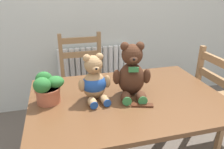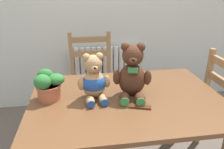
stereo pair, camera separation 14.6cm
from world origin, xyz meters
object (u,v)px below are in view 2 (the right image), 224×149
object	(u,v)px
wooden_chair_behind	(92,82)
chocolate_bar	(140,107)
potted_plant	(48,85)
teddy_bear_left	(94,81)
teddy_bear_right	(132,74)

from	to	relation	value
wooden_chair_behind	chocolate_bar	world-z (taller)	wooden_chair_behind
potted_plant	chocolate_bar	size ratio (longest dim) A/B	1.44
teddy_bear_left	chocolate_bar	size ratio (longest dim) A/B	2.25
teddy_bear_left	teddy_bear_right	bearing A→B (deg)	173.54
wooden_chair_behind	teddy_bear_left	xyz separation A→B (m)	(-0.03, -0.82, 0.38)
chocolate_bar	potted_plant	bearing A→B (deg)	160.30
potted_plant	chocolate_bar	distance (m)	0.62
teddy_bear_left	chocolate_bar	xyz separation A→B (m)	(0.27, -0.18, -0.12)
potted_plant	chocolate_bar	xyz separation A→B (m)	(0.58, -0.21, -0.10)
wooden_chair_behind	chocolate_bar	distance (m)	1.06
chocolate_bar	teddy_bear_left	bearing A→B (deg)	147.23
teddy_bear_left	chocolate_bar	distance (m)	0.35
potted_plant	teddy_bear_left	bearing A→B (deg)	-5.67
teddy_bear_right	chocolate_bar	bearing A→B (deg)	105.60
wooden_chair_behind	teddy_bear_right	distance (m)	0.95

